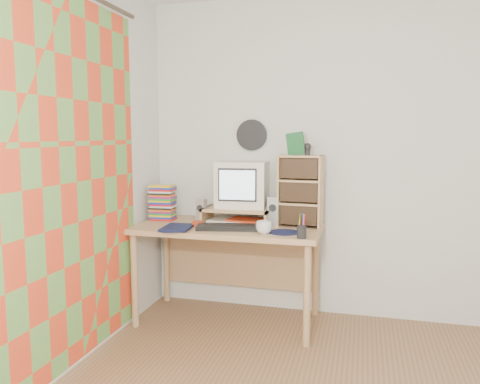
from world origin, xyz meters
The scene contains 20 objects.
back_wall centered at (0.00, 1.75, 1.25)m, with size 3.50×3.50×0.00m, color silver.
left_wall centered at (-1.75, 0.00, 1.25)m, with size 3.50×3.50×0.00m, color silver.
curtain centered at (-1.71, 0.48, 1.15)m, with size 2.20×2.20×0.00m, color red.
wall_disc centered at (-0.93, 1.73, 1.43)m, with size 0.25×0.25×0.02m, color black.
desk centered at (-1.03, 1.44, 0.62)m, with size 1.40×0.70×0.75m.
monitor_riser centered at (-0.98, 1.48, 0.84)m, with size 0.52×0.30×0.12m.
crt_monitor centered at (-0.96, 1.53, 1.05)m, with size 0.38×0.38×0.36m, color silver.
speaker_left centered at (-1.26, 1.44, 0.84)m, with size 0.07×0.07×0.19m, color #A8A7AC.
speaker_right centered at (-0.69, 1.45, 0.86)m, with size 0.08×0.08×0.22m, color #A8A7AC.
keyboard centered at (-0.97, 1.23, 0.77)m, with size 0.48×0.16×0.03m, color black.
dvd_stack centered at (-1.61, 1.48, 0.88)m, with size 0.19×0.13×0.27m, color brown, non-canonical shape.
cd_rack centered at (-0.50, 1.50, 1.02)m, with size 0.32×0.17×0.53m, color tan.
mug centered at (-0.70, 1.15, 0.79)m, with size 0.11×0.11×0.09m, color silver.
diary centered at (-1.44, 1.13, 0.77)m, with size 0.25×0.18×0.05m, color #0F1537.
mousepad centered at (-0.57, 1.23, 0.75)m, with size 0.22×0.22×0.00m, color black.
pen_cup centered at (-0.43, 1.07, 0.81)m, with size 0.06×0.06×0.13m, color black, non-canonical shape.
papers centered at (-0.98, 1.47, 0.77)m, with size 0.31×0.23×0.04m, color white, non-canonical shape.
red_box centered at (-1.23, 1.28, 0.77)m, with size 0.08×0.05×0.04m, color #AB2F12.
game_box centered at (-0.54, 1.51, 1.37)m, with size 0.13×0.03×0.17m, color #19592D.
webcam centered at (-0.45, 1.48, 1.33)m, with size 0.05×0.05×0.09m, color black, non-canonical shape.
Camera 1 is at (-0.05, -1.96, 1.43)m, focal length 35.00 mm.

